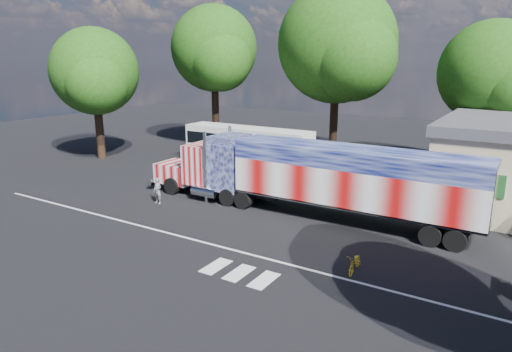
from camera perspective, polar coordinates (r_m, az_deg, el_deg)
The scene contains 10 objects.
ground at distance 25.08m, azimuth -3.63°, elevation -5.67°, with size 100.00×100.00×0.00m, color black.
lane_markings at distance 21.33m, azimuth -5.75°, elevation -9.46°, with size 30.00×2.67×0.01m.
semi_truck at distance 25.67m, azimuth 6.73°, elevation 0.02°, with size 20.62×3.26×4.40m.
coach_bus at distance 37.21m, azimuth -1.06°, elevation 3.70°, with size 11.01×2.56×3.20m.
woman at distance 28.46m, azimuth -12.21°, elevation -1.81°, with size 0.58×0.38×1.60m, color slate.
bicycle at distance 19.71m, azimuth 12.26°, elevation -10.55°, with size 0.54×1.55×0.81m, color gold.
tree_ne_a at distance 38.14m, azimuth 27.52°, elevation 11.36°, with size 7.89×7.52×11.42m.
tree_nw_a at distance 45.61m, azimuth -5.16°, elevation 15.51°, with size 8.64×8.23×13.66m.
tree_w_a at distance 41.87m, azimuth -19.46°, elevation 12.16°, with size 7.72×7.35×11.24m.
tree_n_mid at distance 40.68m, azimuth 10.28°, elevation 15.86°, with size 10.54×10.04×14.84m.
Camera 1 is at (13.70, -19.15, 8.65)m, focal length 32.00 mm.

